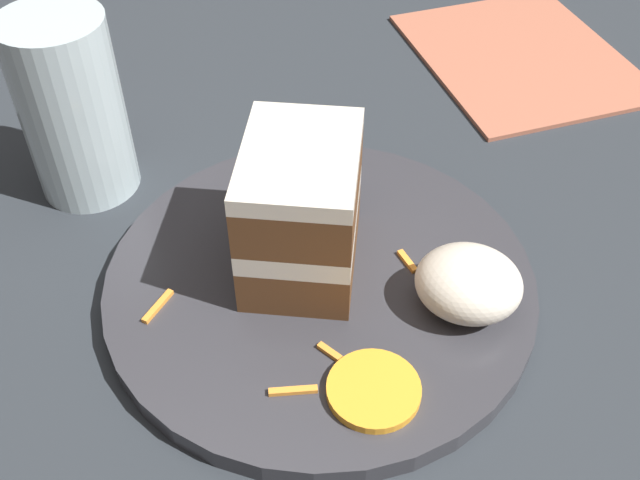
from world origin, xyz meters
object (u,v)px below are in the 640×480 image
cake_slice (295,209)px  drinking_glass (75,119)px  plate (320,283)px  menu_card (521,57)px  orange_garnish (374,390)px  cream_dollop (468,283)px

cake_slice → drinking_glass: (0.17, -0.06, -0.00)m
plate → menu_card: 0.34m
orange_garnish → plate: bearing=-58.9°
menu_card → orange_garnish: bearing=49.3°
drinking_glass → plate: bearing=160.2°
menu_card → cream_dollop: bearing=54.5°
cream_dollop → menu_card: 0.33m
plate → drinking_glass: size_ratio=2.04×
cream_dollop → orange_garnish: (0.04, 0.08, -0.02)m
drinking_glass → orange_garnish: bearing=148.2°
cake_slice → orange_garnish: (-0.07, 0.09, -0.04)m
cake_slice → orange_garnish: bearing=119.7°
plate → orange_garnish: (-0.05, 0.08, 0.01)m
cake_slice → cream_dollop: bearing=166.1°
orange_garnish → drinking_glass: bearing=-31.8°
cake_slice → menu_card: size_ratio=0.47×
cream_dollop → orange_garnish: 0.09m
cake_slice → cream_dollop: size_ratio=1.56×
menu_card → plate: bearing=38.9°
plate → cream_dollop: size_ratio=4.27×
cream_dollop → menu_card: bearing=-94.7°
plate → menu_card: size_ratio=1.30×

